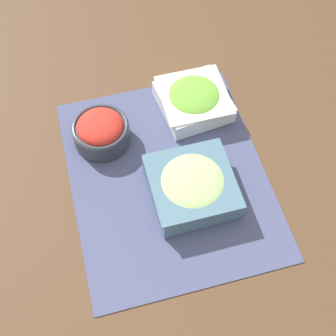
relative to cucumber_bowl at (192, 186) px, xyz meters
The scene contains 5 objects.
ground_plane 0.07m from the cucumber_bowl, 34.08° to the left, with size 3.00×3.00×0.00m, color #513823.
placemat 0.07m from the cucumber_bowl, 34.08° to the left, with size 0.48×0.39×0.00m.
cucumber_bowl is the anchor object (origin of this frame).
tomato_bowl 0.23m from the cucumber_bowl, 40.07° to the left, with size 0.12×0.12×0.06m.
lettuce_bowl 0.22m from the cucumber_bowl, 17.36° to the right, with size 0.16×0.16×0.05m.
Camera 1 is at (-0.46, 0.12, 0.82)m, focal length 50.00 mm.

